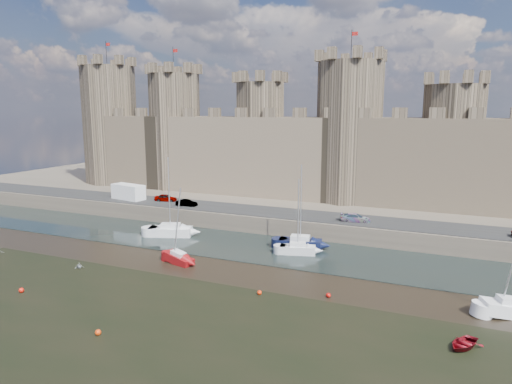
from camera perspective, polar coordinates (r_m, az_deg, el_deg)
ground at (r=38.23m, az=-8.22°, el=-17.59°), size 160.00×160.00×0.00m
seaweed_patch at (r=33.96m, az=-13.86°, el=-21.66°), size 70.00×34.00×0.01m
water_channel at (r=58.43m, az=4.16°, el=-7.45°), size 160.00×12.00×0.08m
quay at (r=92.00m, az=11.49°, el=-0.29°), size 160.00×60.00×2.50m
road at (r=66.97m, az=6.98°, el=-2.96°), size 160.00×7.00×0.10m
castle at (r=79.15m, az=9.52°, el=5.70°), size 108.50×11.00×29.00m
car_0 at (r=78.29m, az=-11.23°, el=-0.72°), size 3.93×2.32×1.25m
car_1 at (r=73.72m, az=-8.67°, el=-1.37°), size 3.51×1.47×1.13m
car_2 at (r=64.38m, az=12.31°, el=-3.17°), size 4.27×2.27×1.18m
van at (r=81.27m, az=-15.67°, el=-0.01°), size 6.37×3.45×2.63m
sailboat_0 at (r=66.14m, az=-10.65°, el=-4.75°), size 6.45×4.21×11.25m
sailboat_1 at (r=59.52m, az=5.55°, el=-6.32°), size 5.74×3.05×10.92m
sailboat_2 at (r=57.36m, az=5.23°, el=-7.04°), size 4.66×2.78×9.43m
sailboat_4 at (r=54.75m, az=-9.66°, el=-8.09°), size 4.13×2.44×9.07m
sailboat_5 at (r=46.66m, az=29.19°, el=-12.53°), size 5.21×3.55×10.49m
dinghy_3 at (r=56.14m, az=-21.21°, el=-8.60°), size 1.51×1.44×0.62m
dinghy_4 at (r=39.64m, az=24.49°, el=-16.88°), size 3.33×3.72×0.64m
buoy_0 at (r=51.46m, az=-27.27°, el=-10.86°), size 0.50×0.50×0.50m
buoy_1 at (r=45.48m, az=0.44°, el=-12.46°), size 0.45×0.45×0.45m
buoy_3 at (r=45.41m, az=9.04°, el=-12.62°), size 0.46×0.46×0.46m
buoy_4 at (r=40.18m, az=-19.14°, el=-16.24°), size 0.49×0.49×0.49m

